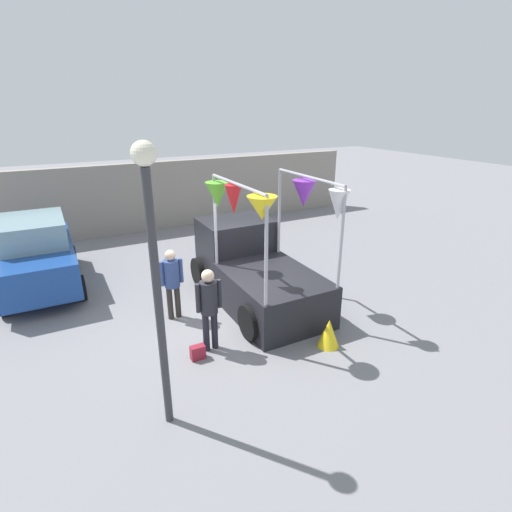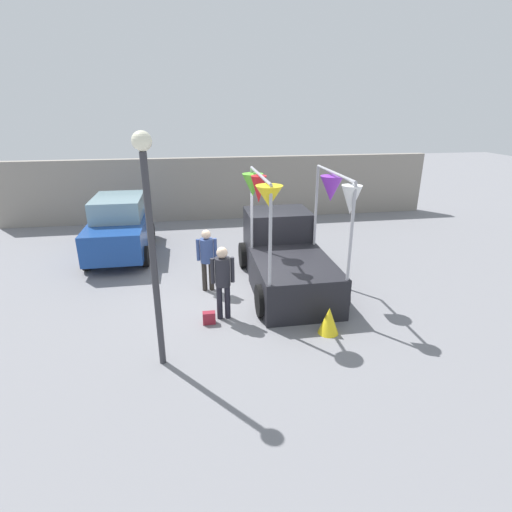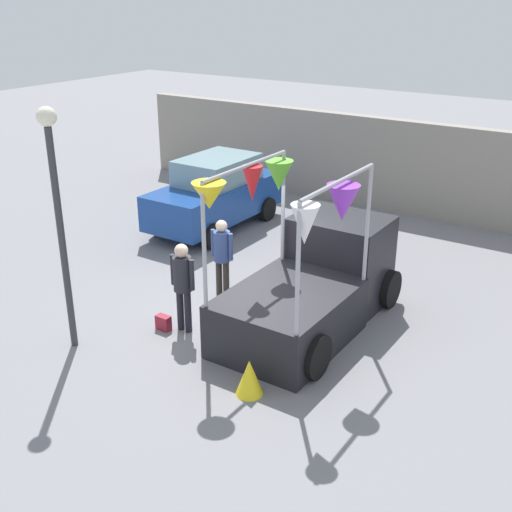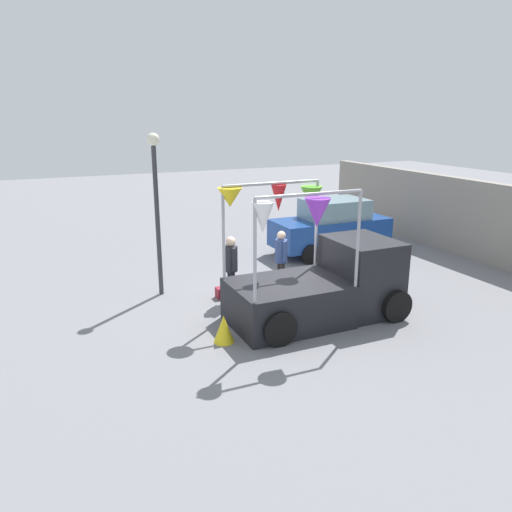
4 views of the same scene
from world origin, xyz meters
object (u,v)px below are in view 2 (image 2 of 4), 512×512
Objects in this scene: person_customer at (223,276)px; folded_kite_bundle_sunflower at (329,321)px; parked_car at (120,226)px; street_lamp at (150,224)px; person_vendor at (207,254)px; vendor_truck at (285,253)px; handbag at (209,318)px.

person_customer is 2.88× the size of folded_kite_bundle_sunflower.
street_lamp reaches higher than parked_car.
folded_kite_bundle_sunflower is at bearing 8.11° from street_lamp.
person_vendor is 0.39× the size of street_lamp.
person_customer is (2.90, -4.84, 0.10)m from parked_car.
vendor_truck is 5.67m from parked_car.
person_customer reaches higher than folded_kite_bundle_sunflower.
street_lamp is (-1.03, -3.08, 1.73)m from person_vendor.
parked_car reaches higher than folded_kite_bundle_sunflower.
vendor_truck is 6.82× the size of folded_kite_bundle_sunflower.
folded_kite_bundle_sunflower is at bearing -25.46° from person_customer.
parked_car is at bearing 104.15° from street_lamp.
person_customer is at bearing -59.04° from parked_car.
parked_car is 5.64m from person_customer.
person_vendor reaches higher than folded_kite_bundle_sunflower.
person_vendor reaches higher than handbag.
parked_car reaches higher than person_vendor.
folded_kite_bundle_sunflower is at bearing -18.24° from handbag.
person_vendor is (2.63, -3.27, 0.06)m from parked_car.
folded_kite_bundle_sunflower is (2.50, -0.82, 0.16)m from handbag.
person_customer is at bearing -137.06° from vendor_truck.
person_vendor is (-2.09, -0.13, 0.12)m from vendor_truck.
street_lamp is at bearing -171.89° from folded_kite_bundle_sunflower.
handbag is 0.07× the size of street_lamp.
street_lamp is 4.25m from folded_kite_bundle_sunflower.
handbag is 2.64m from folded_kite_bundle_sunflower.
vendor_truck is at bearing 45.80° from street_lamp.
parked_car reaches higher than handbag.
handbag is at bearing 54.14° from street_lamp.
parked_car is 6.79m from street_lamp.
person_customer is at bearing -80.21° from person_vendor.
parked_car is 2.41× the size of person_vendor.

